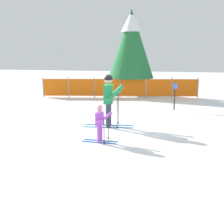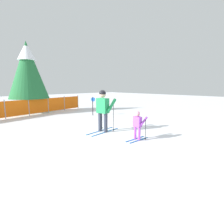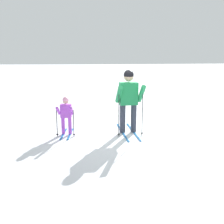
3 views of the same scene
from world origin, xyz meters
The scene contains 6 objects.
ground_plane centered at (0.00, 0.00, 0.00)m, with size 60.00×60.00×0.00m, color white.
skier_adult centered at (-0.04, -0.28, 1.08)m, with size 1.74×0.82×1.81m.
skier_child centered at (0.09, -2.03, 0.63)m, with size 1.02×0.53×1.08m.
safety_fence centered at (-0.84, 6.21, 0.58)m, with size 8.79×1.61×1.16m.
conifer_far centered at (-0.38, 7.27, 3.11)m, with size 2.71×2.71×5.03m.
trail_marker centered at (2.20, 3.25, 0.77)m, with size 0.17×0.25×1.23m.
Camera 2 is at (-4.97, -5.82, 2.01)m, focal length 28.00 mm.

